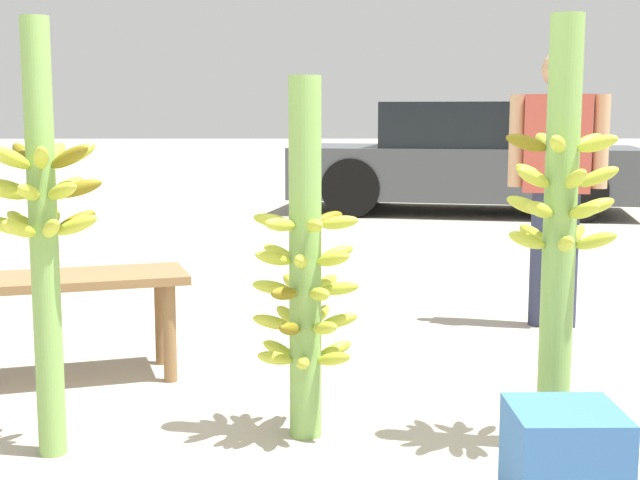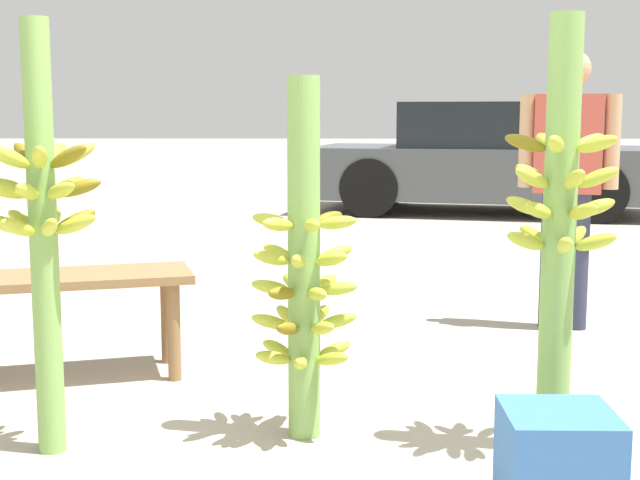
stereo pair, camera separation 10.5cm
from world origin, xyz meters
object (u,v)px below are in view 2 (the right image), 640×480
object	(u,v)px
banana_stalk_left	(43,222)
produce_crate	(558,464)
banana_stalk_center	(304,270)
market_bench	(74,292)
banana_stalk_right	(559,226)
vendor_person	(568,162)
parked_car	(488,159)

from	to	relation	value
banana_stalk_left	produce_crate	distance (m)	1.90
banana_stalk_center	market_bench	size ratio (longest dim) A/B	1.20
banana_stalk_center	market_bench	world-z (taller)	banana_stalk_center
banana_stalk_center	banana_stalk_right	size ratio (longest dim) A/B	0.87
produce_crate	banana_stalk_left	bearing A→B (deg)	163.69
banana_stalk_center	banana_stalk_right	world-z (taller)	banana_stalk_right
banana_stalk_left	banana_stalk_center	distance (m)	0.95
vendor_person	banana_stalk_left	bearing A→B (deg)	-123.42
produce_crate	vendor_person	bearing A→B (deg)	75.61
market_bench	parked_car	bearing A→B (deg)	49.65
banana_stalk_left	produce_crate	world-z (taller)	banana_stalk_left
banana_stalk_center	vendor_person	world-z (taller)	vendor_person
vendor_person	market_bench	distance (m)	2.75
vendor_person	produce_crate	size ratio (longest dim) A/B	4.73
banana_stalk_right	parked_car	distance (m)	7.91
market_bench	parked_car	xyz separation A→B (m)	(3.06, 7.00, 0.25)
banana_stalk_left	banana_stalk_right	distance (m)	1.83
banana_stalk_left	banana_stalk_right	bearing A→B (deg)	1.76
market_bench	vendor_person	bearing A→B (deg)	5.66
banana_stalk_center	banana_stalk_right	bearing A→B (deg)	-7.27
banana_stalk_right	banana_stalk_center	bearing A→B (deg)	172.73
banana_stalk_right	vendor_person	bearing A→B (deg)	74.88
banana_stalk_right	produce_crate	xyz separation A→B (m)	(-0.12, -0.56, -0.66)
banana_stalk_left	banana_stalk_right	size ratio (longest dim) A/B	0.99
market_bench	produce_crate	bearing A→B (deg)	-53.31
market_bench	produce_crate	distance (m)	2.35
vendor_person	parked_car	bearing A→B (deg)	101.68
banana_stalk_right	vendor_person	world-z (taller)	vendor_person
banana_stalk_center	produce_crate	bearing A→B (deg)	-40.21
vendor_person	parked_car	size ratio (longest dim) A/B	0.36
market_bench	parked_car	world-z (taller)	parked_car
banana_stalk_left	vendor_person	bearing A→B (deg)	39.51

